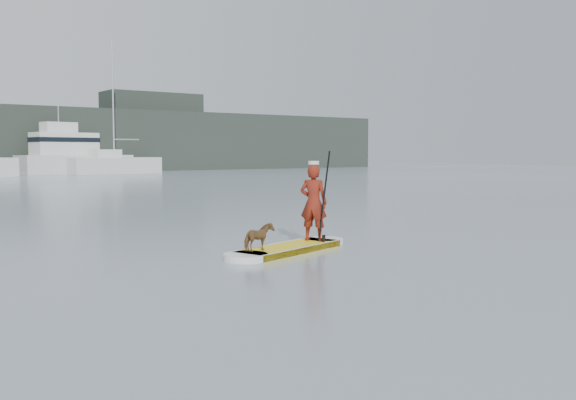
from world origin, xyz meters
TOP-DOWN VIEW (x-y plane):
  - ground at (0.00, 0.00)m, footprint 140.00×140.00m
  - paddleboard at (-2.89, 0.87)m, footprint 3.19×1.54m
  - paddler at (-2.07, 1.13)m, footprint 0.62×0.68m
  - white_cap at (-2.07, 1.13)m, footprint 0.22×0.22m
  - dog at (-3.74, 0.61)m, footprint 0.64×0.39m
  - paddle at (-2.01, 0.86)m, footprint 0.12×0.29m
  - sailboat_e at (10.62, 45.80)m, footprint 8.17×3.21m
  - motor_yacht_a at (7.55, 47.95)m, footprint 10.12×4.39m
  - shore_building_east at (18.00, 54.00)m, footprint 10.00×4.00m

SIDE VIEW (x-z plane):
  - ground at x=0.00m, z-range 0.00..0.00m
  - paddleboard at x=-2.89m, z-range 0.00..0.12m
  - dog at x=-3.74m, z-range 0.12..0.63m
  - paddle at x=-2.01m, z-range -0.20..1.80m
  - sailboat_e at x=10.62m, z-range -4.96..6.62m
  - paddler at x=-2.07m, z-range 0.12..1.67m
  - motor_yacht_a at x=7.55m, z-range -1.29..4.59m
  - white_cap at x=-2.07m, z-range 1.67..1.74m
  - shore_building_east at x=18.00m, z-range 0.00..8.00m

